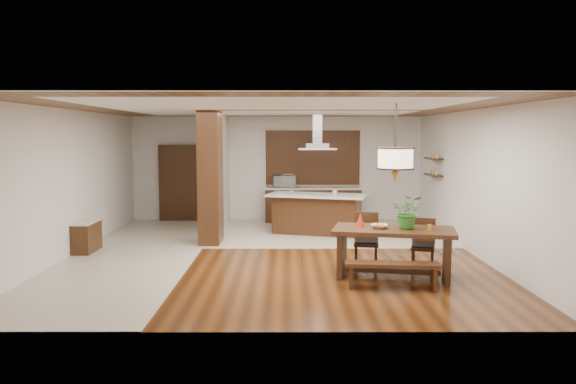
{
  "coord_description": "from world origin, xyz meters",
  "views": [
    {
      "loc": [
        0.26,
        -11.1,
        2.39
      ],
      "look_at": [
        0.3,
        0.0,
        1.25
      ],
      "focal_mm": 35.0,
      "sensor_mm": 36.0,
      "label": 1
    }
  ],
  "objects_px": {
    "island_cup": "(335,192)",
    "hallway_console": "(87,237)",
    "dining_chair_left": "(366,241)",
    "kitchen_island": "(317,213)",
    "foliage_plant": "(408,212)",
    "dining_table": "(394,241)",
    "pendant_lantern": "(396,143)",
    "dining_bench": "(392,276)",
    "range_hood": "(317,131)",
    "fruit_bowl": "(379,226)",
    "microwave": "(284,181)",
    "dining_chair_right": "(423,245)"
  },
  "relations": [
    {
      "from": "dining_chair_right",
      "to": "microwave",
      "type": "xyz_separation_m",
      "value": [
        -2.47,
        5.54,
        0.66
      ]
    },
    {
      "from": "dining_bench",
      "to": "microwave",
      "type": "bearing_deg",
      "value": 104.19
    },
    {
      "from": "foliage_plant",
      "to": "kitchen_island",
      "type": "relative_size",
      "value": 0.22
    },
    {
      "from": "foliage_plant",
      "to": "range_hood",
      "type": "height_order",
      "value": "range_hood"
    },
    {
      "from": "dining_chair_right",
      "to": "fruit_bowl",
      "type": "relative_size",
      "value": 3.29
    },
    {
      "from": "fruit_bowl",
      "to": "range_hood",
      "type": "height_order",
      "value": "range_hood"
    },
    {
      "from": "dining_chair_right",
      "to": "pendant_lantern",
      "type": "distance_m",
      "value": 1.96
    },
    {
      "from": "dining_table",
      "to": "kitchen_island",
      "type": "distance_m",
      "value": 4.28
    },
    {
      "from": "dining_bench",
      "to": "range_hood",
      "type": "relative_size",
      "value": 1.62
    },
    {
      "from": "dining_chair_left",
      "to": "island_cup",
      "type": "xyz_separation_m",
      "value": [
        -0.27,
        3.36,
        0.53
      ]
    },
    {
      "from": "dining_bench",
      "to": "microwave",
      "type": "distance_m",
      "value": 7.01
    },
    {
      "from": "foliage_plant",
      "to": "fruit_bowl",
      "type": "height_order",
      "value": "foliage_plant"
    },
    {
      "from": "dining_bench",
      "to": "foliage_plant",
      "type": "bearing_deg",
      "value": 61.16
    },
    {
      "from": "dining_chair_right",
      "to": "microwave",
      "type": "bearing_deg",
      "value": 130.39
    },
    {
      "from": "fruit_bowl",
      "to": "kitchen_island",
      "type": "relative_size",
      "value": 0.11
    },
    {
      "from": "dining_table",
      "to": "fruit_bowl",
      "type": "height_order",
      "value": "fruit_bowl"
    },
    {
      "from": "dining_bench",
      "to": "dining_chair_left",
      "type": "relative_size",
      "value": 1.49
    },
    {
      "from": "dining_table",
      "to": "pendant_lantern",
      "type": "relative_size",
      "value": 1.65
    },
    {
      "from": "fruit_bowl",
      "to": "range_hood",
      "type": "distance_m",
      "value": 4.5
    },
    {
      "from": "pendant_lantern",
      "to": "island_cup",
      "type": "distance_m",
      "value": 4.29
    },
    {
      "from": "hallway_console",
      "to": "microwave",
      "type": "distance_m",
      "value": 5.7
    },
    {
      "from": "range_hood",
      "to": "microwave",
      "type": "distance_m",
      "value": 2.45
    },
    {
      "from": "pendant_lantern",
      "to": "dining_chair_left",
      "type": "bearing_deg",
      "value": 117.18
    },
    {
      "from": "fruit_bowl",
      "to": "island_cup",
      "type": "height_order",
      "value": "island_cup"
    },
    {
      "from": "dining_chair_left",
      "to": "range_hood",
      "type": "height_order",
      "value": "range_hood"
    },
    {
      "from": "dining_chair_left",
      "to": "kitchen_island",
      "type": "distance_m",
      "value": 3.51
    },
    {
      "from": "hallway_console",
      "to": "dining_chair_left",
      "type": "xyz_separation_m",
      "value": [
        5.51,
        -1.37,
        0.18
      ]
    },
    {
      "from": "dining_chair_right",
      "to": "island_cup",
      "type": "bearing_deg",
      "value": 125.66
    },
    {
      "from": "island_cup",
      "to": "microwave",
      "type": "bearing_deg",
      "value": 121.75
    },
    {
      "from": "island_cup",
      "to": "hallway_console",
      "type": "bearing_deg",
      "value": -159.21
    },
    {
      "from": "pendant_lantern",
      "to": "range_hood",
      "type": "height_order",
      "value": "same"
    },
    {
      "from": "foliage_plant",
      "to": "island_cup",
      "type": "distance_m",
      "value": 4.17
    },
    {
      "from": "foliage_plant",
      "to": "fruit_bowl",
      "type": "xyz_separation_m",
      "value": [
        -0.46,
        0.04,
        -0.25
      ]
    },
    {
      "from": "fruit_bowl",
      "to": "hallway_console",
      "type": "bearing_deg",
      "value": 159.98
    },
    {
      "from": "kitchen_island",
      "to": "island_cup",
      "type": "height_order",
      "value": "island_cup"
    },
    {
      "from": "dining_bench",
      "to": "fruit_bowl",
      "type": "height_order",
      "value": "fruit_bowl"
    },
    {
      "from": "fruit_bowl",
      "to": "island_cup",
      "type": "distance_m",
      "value": 4.06
    },
    {
      "from": "pendant_lantern",
      "to": "kitchen_island",
      "type": "height_order",
      "value": "pendant_lantern"
    },
    {
      "from": "hallway_console",
      "to": "dining_bench",
      "type": "bearing_deg",
      "value": -25.87
    },
    {
      "from": "foliage_plant",
      "to": "hallway_console",
      "type": "bearing_deg",
      "value": 161.02
    },
    {
      "from": "dining_table",
      "to": "island_cup",
      "type": "distance_m",
      "value": 4.13
    },
    {
      "from": "dining_table",
      "to": "microwave",
      "type": "height_order",
      "value": "microwave"
    },
    {
      "from": "dining_bench",
      "to": "range_hood",
      "type": "xyz_separation_m",
      "value": [
        -0.91,
        4.85,
        2.26
      ]
    },
    {
      "from": "hallway_console",
      "to": "island_cup",
      "type": "relative_size",
      "value": 7.43
    },
    {
      "from": "dining_chair_left",
      "to": "dining_chair_right",
      "type": "relative_size",
      "value": 1.08
    },
    {
      "from": "dining_chair_right",
      "to": "hallway_console",
      "type": "bearing_deg",
      "value": -177.31
    },
    {
      "from": "dining_chair_left",
      "to": "microwave",
      "type": "relative_size",
      "value": 1.66
    },
    {
      "from": "dining_chair_right",
      "to": "range_hood",
      "type": "relative_size",
      "value": 1.01
    },
    {
      "from": "dining_chair_left",
      "to": "kitchen_island",
      "type": "bearing_deg",
      "value": 109.6
    },
    {
      "from": "foliage_plant",
      "to": "dining_table",
      "type": "bearing_deg",
      "value": 173.72
    }
  ]
}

